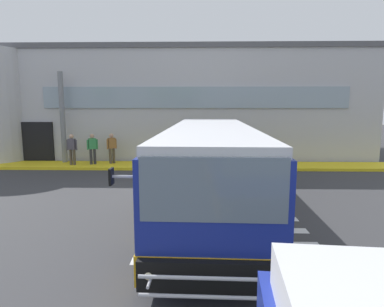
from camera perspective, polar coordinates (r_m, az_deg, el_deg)
ground_plane at (r=13.03m, az=-4.36°, el=-6.45°), size 80.00×90.00×0.02m
bay_paint_stripes at (r=9.00m, az=6.02°, el=-13.34°), size 4.40×3.96×0.01m
terminal_building at (r=24.25m, az=-3.36°, el=8.64°), size 25.12×13.80×6.84m
boarding_curb at (r=17.67m, az=-2.83°, el=-2.18°), size 27.32×2.00×0.15m
entry_support_column at (r=19.51m, az=-21.97°, el=5.92°), size 0.28×0.28×5.05m
bus_main_foreground at (r=10.52m, az=3.33°, el=-2.53°), size 3.32×11.46×2.70m
passenger_near_column at (r=18.51m, az=-20.49°, el=0.93°), size 0.59×0.26×1.68m
passenger_by_doorway at (r=18.38m, az=-17.23°, el=1.03°), size 0.53×0.38×1.68m
passenger_at_curb_edge at (r=18.40m, az=-14.08°, el=1.28°), size 0.52×0.50×1.68m
safety_bollard_yellow at (r=16.39m, az=-0.46°, el=-1.68°), size 0.18×0.18×0.90m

